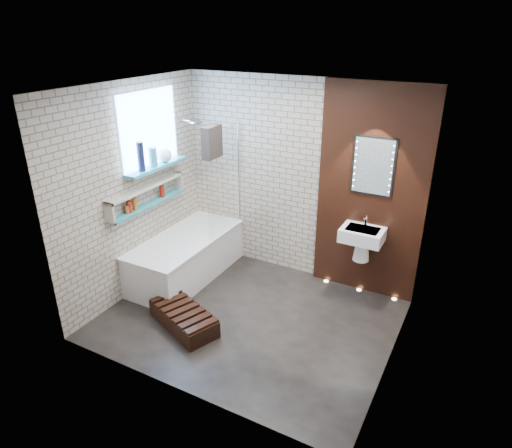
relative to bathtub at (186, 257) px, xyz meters
The scene contains 15 objects.
ground 1.34m from the bathtub, 20.18° to the right, with size 3.20×3.20×0.00m, color black.
room_shell 1.65m from the bathtub, 20.18° to the right, with size 3.24×3.20×2.60m.
walnut_panel 2.53m from the bathtub, 20.65° to the left, with size 1.30×0.06×2.60m, color black.
clerestory_window 1.65m from the bathtub, 163.78° to the right, with size 0.18×1.00×0.94m.
display_niche 1.00m from the bathtub, 135.46° to the right, with size 0.14×1.30×0.26m.
bathtub is the anchor object (origin of this frame).
bath_screen 1.14m from the bathtub, 51.10° to the left, with size 0.01×0.78×1.40m, color white.
towel 1.61m from the bathtub, 29.13° to the left, with size 0.11×0.30×0.39m, color black.
shower_head 1.78m from the bathtub, 98.54° to the left, with size 0.18×0.18×0.02m, color silver.
washbasin 2.32m from the bathtub, 16.01° to the left, with size 0.50×0.36×0.58m.
led_mirror 2.68m from the bathtub, 19.78° to the left, with size 0.50×0.02×0.70m.
walnut_step 1.14m from the bathtub, 55.83° to the right, with size 0.88×0.39×0.20m, color black.
niche_bottles 1.02m from the bathtub, 126.45° to the right, with size 0.06×0.70×0.16m.
sill_vases 1.40m from the bathtub, 161.24° to the right, with size 0.17×0.56×0.35m.
floor_uplights 2.32m from the bathtub, 19.02° to the left, with size 0.96×0.06×0.01m.
Camera 1 is at (2.15, -3.85, 3.19)m, focal length 31.90 mm.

